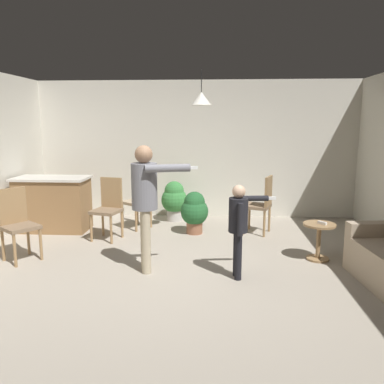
{
  "coord_description": "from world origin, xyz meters",
  "views": [
    {
      "loc": [
        0.41,
        -4.54,
        1.9
      ],
      "look_at": [
        0.1,
        0.36,
        1.0
      ],
      "focal_mm": 36.02,
      "sensor_mm": 36.0,
      "label": 1
    }
  ],
  "objects_px": {
    "person_child": "(239,221)",
    "spare_remote_on_table": "(322,223)",
    "dining_chair_spare": "(108,206)",
    "potted_plant_corner": "(194,210)",
    "dining_chair_centre_back": "(261,202)",
    "dining_chair_near_wall": "(18,221)",
    "potted_plant_by_wall": "(174,199)",
    "dining_chair_by_counter": "(139,198)",
    "person_adult": "(146,194)",
    "kitchen_counter": "(53,204)",
    "side_table_by_couch": "(319,237)"
  },
  "relations": [
    {
      "from": "dining_chair_by_counter",
      "to": "dining_chair_spare",
      "type": "bearing_deg",
      "value": 99.06
    },
    {
      "from": "potted_plant_corner",
      "to": "side_table_by_couch",
      "type": "bearing_deg",
      "value": -33.5
    },
    {
      "from": "spare_remote_on_table",
      "to": "dining_chair_spare",
      "type": "bearing_deg",
      "value": 165.29
    },
    {
      "from": "kitchen_counter",
      "to": "dining_chair_by_counter",
      "type": "xyz_separation_m",
      "value": [
        1.47,
        0.3,
        0.07
      ]
    },
    {
      "from": "person_adult",
      "to": "person_child",
      "type": "relative_size",
      "value": 1.39
    },
    {
      "from": "kitchen_counter",
      "to": "dining_chair_centre_back",
      "type": "xyz_separation_m",
      "value": [
        3.63,
        0.02,
        0.07
      ]
    },
    {
      "from": "dining_chair_spare",
      "to": "potted_plant_corner",
      "type": "bearing_deg",
      "value": -150.57
    },
    {
      "from": "person_child",
      "to": "potted_plant_corner",
      "type": "height_order",
      "value": "person_child"
    },
    {
      "from": "kitchen_counter",
      "to": "person_child",
      "type": "relative_size",
      "value": 1.08
    },
    {
      "from": "person_adult",
      "to": "person_child",
      "type": "xyz_separation_m",
      "value": [
        1.16,
        -0.16,
        -0.28
      ]
    },
    {
      "from": "kitchen_counter",
      "to": "person_adult",
      "type": "distance_m",
      "value": 2.7
    },
    {
      "from": "person_adult",
      "to": "person_child",
      "type": "bearing_deg",
      "value": 67.97
    },
    {
      "from": "kitchen_counter",
      "to": "dining_chair_spare",
      "type": "bearing_deg",
      "value": -20.78
    },
    {
      "from": "person_adult",
      "to": "dining_chair_by_counter",
      "type": "height_order",
      "value": "person_adult"
    },
    {
      "from": "dining_chair_near_wall",
      "to": "dining_chair_centre_back",
      "type": "distance_m",
      "value": 3.8
    },
    {
      "from": "side_table_by_couch",
      "to": "person_child",
      "type": "distance_m",
      "value": 1.4
    },
    {
      "from": "person_child",
      "to": "dining_chair_centre_back",
      "type": "bearing_deg",
      "value": 159.0
    },
    {
      "from": "dining_chair_near_wall",
      "to": "potted_plant_corner",
      "type": "relative_size",
      "value": 1.37
    },
    {
      "from": "dining_chair_centre_back",
      "to": "side_table_by_couch",
      "type": "bearing_deg",
      "value": -131.41
    },
    {
      "from": "dining_chair_by_counter",
      "to": "spare_remote_on_table",
      "type": "xyz_separation_m",
      "value": [
        2.84,
        -1.56,
        -0.01
      ]
    },
    {
      "from": "potted_plant_corner",
      "to": "potted_plant_by_wall",
      "type": "bearing_deg",
      "value": 117.43
    },
    {
      "from": "potted_plant_by_wall",
      "to": "dining_chair_by_counter",
      "type": "bearing_deg",
      "value": -138.99
    },
    {
      "from": "person_adult",
      "to": "dining_chair_spare",
      "type": "bearing_deg",
      "value": -161.23
    },
    {
      "from": "dining_chair_by_counter",
      "to": "dining_chair_centre_back",
      "type": "height_order",
      "value": "same"
    },
    {
      "from": "dining_chair_by_counter",
      "to": "potted_plant_by_wall",
      "type": "bearing_deg",
      "value": -103.15
    },
    {
      "from": "dining_chair_near_wall",
      "to": "potted_plant_corner",
      "type": "height_order",
      "value": "dining_chair_near_wall"
    },
    {
      "from": "dining_chair_centre_back",
      "to": "potted_plant_corner",
      "type": "xyz_separation_m",
      "value": [
        -1.14,
        -0.06,
        -0.14
      ]
    },
    {
      "from": "kitchen_counter",
      "to": "dining_chair_by_counter",
      "type": "distance_m",
      "value": 1.51
    },
    {
      "from": "person_adult",
      "to": "dining_chair_by_counter",
      "type": "bearing_deg",
      "value": 179.62
    },
    {
      "from": "side_table_by_couch",
      "to": "potted_plant_corner",
      "type": "distance_m",
      "value": 2.15
    },
    {
      "from": "person_adult",
      "to": "dining_chair_spare",
      "type": "distance_m",
      "value": 1.67
    },
    {
      "from": "side_table_by_couch",
      "to": "person_adult",
      "type": "bearing_deg",
      "value": -166.8
    },
    {
      "from": "person_adult",
      "to": "dining_chair_near_wall",
      "type": "xyz_separation_m",
      "value": [
        -1.85,
        0.3,
        -0.46
      ]
    },
    {
      "from": "side_table_by_couch",
      "to": "person_adult",
      "type": "distance_m",
      "value": 2.46
    },
    {
      "from": "kitchen_counter",
      "to": "spare_remote_on_table",
      "type": "xyz_separation_m",
      "value": [
        4.31,
        -1.26,
        0.06
      ]
    },
    {
      "from": "person_child",
      "to": "spare_remote_on_table",
      "type": "bearing_deg",
      "value": 112.9
    },
    {
      "from": "person_child",
      "to": "spare_remote_on_table",
      "type": "height_order",
      "value": "person_child"
    },
    {
      "from": "person_child",
      "to": "person_adult",
      "type": "bearing_deg",
      "value": -104.77
    },
    {
      "from": "dining_chair_near_wall",
      "to": "potted_plant_corner",
      "type": "bearing_deg",
      "value": 158.65
    },
    {
      "from": "person_child",
      "to": "potted_plant_by_wall",
      "type": "bearing_deg",
      "value": -165.19
    },
    {
      "from": "potted_plant_by_wall",
      "to": "dining_chair_centre_back",
      "type": "bearing_deg",
      "value": -26.59
    },
    {
      "from": "dining_chair_near_wall",
      "to": "potted_plant_by_wall",
      "type": "bearing_deg",
      "value": 177.31
    },
    {
      "from": "kitchen_counter",
      "to": "dining_chair_spare",
      "type": "relative_size",
      "value": 1.26
    },
    {
      "from": "kitchen_counter",
      "to": "potted_plant_by_wall",
      "type": "distance_m",
      "value": 2.21
    },
    {
      "from": "dining_chair_by_counter",
      "to": "dining_chair_near_wall",
      "type": "xyz_separation_m",
      "value": [
        -1.34,
        -1.77,
        0.0
      ]
    },
    {
      "from": "person_adult",
      "to": "kitchen_counter",
      "type": "bearing_deg",
      "value": -145.87
    },
    {
      "from": "dining_chair_centre_back",
      "to": "kitchen_counter",
      "type": "bearing_deg",
      "value": 111.13
    },
    {
      "from": "dining_chair_centre_back",
      "to": "potted_plant_by_wall",
      "type": "height_order",
      "value": "dining_chair_centre_back"
    },
    {
      "from": "kitchen_counter",
      "to": "potted_plant_by_wall",
      "type": "bearing_deg",
      "value": 21.47
    },
    {
      "from": "potted_plant_corner",
      "to": "spare_remote_on_table",
      "type": "bearing_deg",
      "value": -33.89
    }
  ]
}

